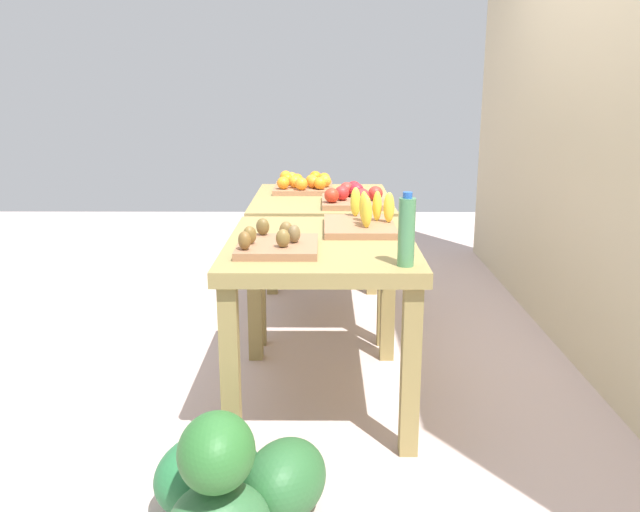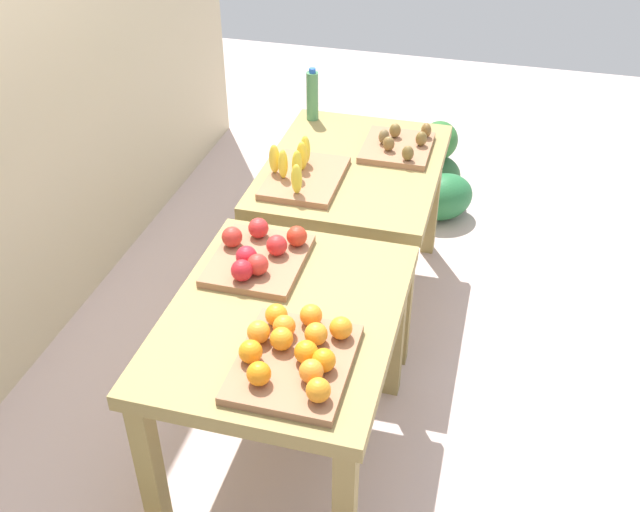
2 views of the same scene
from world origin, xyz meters
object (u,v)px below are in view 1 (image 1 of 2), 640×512
object	(u,v)px
watermelon_pile	(233,484)
cardboard_produce_box	(363,262)
display_table_right	(321,264)
kiwi_bin	(276,243)
display_table_left	(322,215)
water_bottle	(406,231)
orange_bin	(304,184)
apple_bin	(353,197)
wicker_basket	(274,264)
banana_crate	(362,221)

from	to	relation	value
watermelon_pile	cardboard_produce_box	size ratio (longest dim) A/B	1.68
display_table_right	kiwi_bin	xyz separation A→B (m)	(0.18, -0.18, 0.14)
display_table_left	kiwi_bin	world-z (taller)	kiwi_bin
display_table_left	water_bottle	bearing A→B (deg)	11.53
cardboard_produce_box	orange_bin	bearing A→B (deg)	-32.55
apple_bin	wicker_basket	size ratio (longest dim) A/B	1.22
apple_bin	watermelon_pile	world-z (taller)	apple_bin
display_table_left	kiwi_bin	bearing A→B (deg)	-7.87
orange_bin	wicker_basket	xyz separation A→B (m)	(-0.58, -0.24, -0.67)
kiwi_bin	watermelon_pile	bearing A→B (deg)	-6.98
display_table_left	wicker_basket	size ratio (longest dim) A/B	3.16
wicker_basket	watermelon_pile	bearing A→B (deg)	1.56
orange_bin	watermelon_pile	world-z (taller)	orange_bin
display_table_right	apple_bin	size ratio (longest dim) A/B	2.60
kiwi_bin	cardboard_produce_box	bearing A→B (deg)	167.59
display_table_right	cardboard_produce_box	world-z (taller)	display_table_right
kiwi_bin	cardboard_produce_box	world-z (taller)	kiwi_bin
apple_bin	wicker_basket	world-z (taller)	apple_bin
orange_bin	kiwi_bin	size ratio (longest dim) A/B	1.26
orange_bin	apple_bin	bearing A→B (deg)	30.44
orange_bin	watermelon_pile	xyz separation A→B (m)	(2.29, -0.16, -0.62)
display_table_right	orange_bin	xyz separation A→B (m)	(-1.35, -0.11, 0.15)
orange_bin	cardboard_produce_box	size ratio (longest dim) A/B	1.13
wicker_basket	display_table_left	bearing A→B (deg)	23.38
display_table_left	watermelon_pile	distance (m)	2.12
watermelon_pile	wicker_basket	size ratio (longest dim) A/B	2.05
apple_bin	watermelon_pile	xyz separation A→B (m)	(1.80, -0.44, -0.61)
apple_bin	cardboard_produce_box	world-z (taller)	apple_bin
water_bottle	wicker_basket	world-z (taller)	water_bottle
display_table_left	display_table_right	xyz separation A→B (m)	(1.12, 0.00, 0.00)
water_bottle	wicker_basket	bearing A→B (deg)	-164.21
display_table_left	water_bottle	world-z (taller)	water_bottle
watermelon_pile	cardboard_produce_box	world-z (taller)	watermelon_pile
watermelon_pile	cardboard_produce_box	distance (m)	2.99
display_table_left	water_bottle	distance (m)	1.59
display_table_right	banana_crate	bearing A→B (deg)	139.42
display_table_left	apple_bin	xyz separation A→B (m)	(0.25, 0.17, 0.15)
apple_bin	cardboard_produce_box	distance (m)	1.33
cardboard_produce_box	display_table_right	bearing A→B (deg)	-8.53
display_table_right	watermelon_pile	size ratio (longest dim) A/B	1.55
display_table_left	cardboard_produce_box	xyz separation A→B (m)	(-0.88, 0.30, -0.53)
display_table_right	banana_crate	distance (m)	0.33
orange_bin	banana_crate	bearing A→B (deg)	14.99
banana_crate	cardboard_produce_box	world-z (taller)	banana_crate
kiwi_bin	wicker_basket	xyz separation A→B (m)	(-2.11, -0.17, -0.66)
apple_bin	display_table_right	bearing A→B (deg)	-11.23
cardboard_produce_box	display_table_left	bearing A→B (deg)	-18.84
orange_bin	apple_bin	distance (m)	0.56
display_table_left	cardboard_produce_box	size ratio (longest dim) A/B	2.60
apple_bin	water_bottle	world-z (taller)	water_bottle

